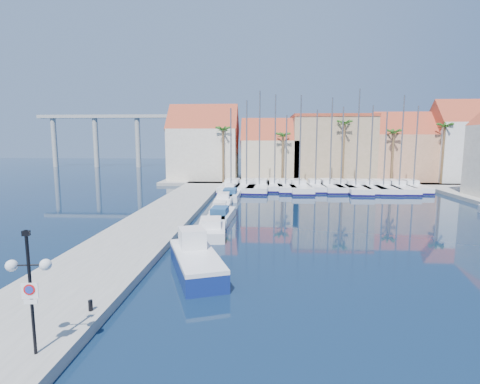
{
  "coord_description": "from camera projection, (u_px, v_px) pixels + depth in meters",
  "views": [
    {
      "loc": [
        0.6,
        -21.0,
        7.68
      ],
      "look_at": [
        -1.38,
        12.21,
        3.0
      ],
      "focal_mm": 28.0,
      "sensor_mm": 36.0,
      "label": 1
    }
  ],
  "objects": [
    {
      "name": "sailboat_11",
      "position": [
        382.0,
        187.0,
        56.03
      ],
      "size": [
        3.86,
        11.66,
        11.63
      ],
      "rotation": [
        0.0,
        0.0,
        -0.07
      ],
      "color": "white",
      "rests_on": "ground"
    },
    {
      "name": "sailboat_13",
      "position": [
        412.0,
        187.0,
        56.46
      ],
      "size": [
        2.68,
        9.83,
        12.53
      ],
      "rotation": [
        0.0,
        0.0,
        -0.01
      ],
      "color": "white",
      "rests_on": "ground"
    },
    {
      "name": "sailboat_4",
      "position": [
        285.0,
        186.0,
        57.02
      ],
      "size": [
        2.88,
        9.81,
        11.26
      ],
      "rotation": [
        0.0,
        0.0,
        0.03
      ],
      "color": "white",
      "rests_on": "ground"
    },
    {
      "name": "ground",
      "position": [
        251.0,
        272.0,
        21.87
      ],
      "size": [
        260.0,
        260.0,
        0.0
      ],
      "primitive_type": "plane",
      "color": "black",
      "rests_on": "ground"
    },
    {
      "name": "palm_0",
      "position": [
        223.0,
        131.0,
        62.47
      ],
      "size": [
        2.6,
        2.6,
        10.15
      ],
      "color": "brown",
      "rests_on": "shore_north"
    },
    {
      "name": "motorboat_west_5",
      "position": [
        231.0,
        189.0,
        54.16
      ],
      "size": [
        2.41,
        6.08,
        1.4
      ],
      "rotation": [
        0.0,
        0.0,
        -0.09
      ],
      "color": "white",
      "rests_on": "ground"
    },
    {
      "name": "palm_4",
      "position": [
        445.0,
        128.0,
        60.29
      ],
      "size": [
        2.6,
        2.6,
        10.65
      ],
      "color": "brown",
      "rests_on": "shore_north"
    },
    {
      "name": "fishing_boat",
      "position": [
        196.0,
        260.0,
        21.66
      ],
      "size": [
        4.39,
        7.08,
        2.35
      ],
      "rotation": [
        0.0,
        0.0,
        0.35
      ],
      "color": "navy",
      "rests_on": "ground"
    },
    {
      "name": "sailboat_9",
      "position": [
        355.0,
        187.0,
        55.94
      ],
      "size": [
        3.71,
        11.99,
        14.88
      ],
      "rotation": [
        0.0,
        0.0,
        -0.05
      ],
      "color": "white",
      "rests_on": "ground"
    },
    {
      "name": "motorboat_west_6",
      "position": [
        236.0,
        185.0,
        59.37
      ],
      "size": [
        2.13,
        6.27,
        1.4
      ],
      "rotation": [
        0.0,
        0.0,
        -0.02
      ],
      "color": "white",
      "rests_on": "ground"
    },
    {
      "name": "sailboat_1",
      "position": [
        247.0,
        186.0,
        57.08
      ],
      "size": [
        3.53,
        11.21,
        13.36
      ],
      "rotation": [
        0.0,
        0.0,
        -0.06
      ],
      "color": "white",
      "rests_on": "ground"
    },
    {
      "name": "palm_3",
      "position": [
        394.0,
        134.0,
        60.89
      ],
      "size": [
        2.6,
        2.6,
        9.65
      ],
      "color": "brown",
      "rests_on": "shore_north"
    },
    {
      "name": "building_4",
      "position": [
        456.0,
        144.0,
        64.37
      ],
      "size": [
        8.3,
        8.0,
        14.0
      ],
      "color": "silver",
      "rests_on": "shore_north"
    },
    {
      "name": "building_0",
      "position": [
        204.0,
        146.0,
        68.0
      ],
      "size": [
        12.3,
        9.0,
        13.5
      ],
      "color": "beige",
      "rests_on": "shore_north"
    },
    {
      "name": "palm_1",
      "position": [
        283.0,
        137.0,
        62.01
      ],
      "size": [
        2.6,
        2.6,
        9.15
      ],
      "color": "brown",
      "rests_on": "shore_north"
    },
    {
      "name": "sailboat_3",
      "position": [
        274.0,
        185.0,
        57.85
      ],
      "size": [
        2.34,
        8.65,
        14.31
      ],
      "rotation": [
        0.0,
        0.0,
        0.01
      ],
      "color": "white",
      "rests_on": "ground"
    },
    {
      "name": "sailboat_8",
      "position": [
        340.0,
        186.0,
        57.15
      ],
      "size": [
        3.23,
        9.94,
        12.48
      ],
      "rotation": [
        0.0,
        0.0,
        0.07
      ],
      "color": "white",
      "rests_on": "ground"
    },
    {
      "name": "quay_west",
      "position": [
        161.0,
        218.0,
        35.7
      ],
      "size": [
        6.0,
        77.0,
        0.5
      ],
      "primitive_type": "cube",
      "color": "gray",
      "rests_on": "ground"
    },
    {
      "name": "shore_north",
      "position": [
        313.0,
        180.0,
        68.69
      ],
      "size": [
        54.0,
        16.0,
        0.5
      ],
      "primitive_type": "cube",
      "color": "gray",
      "rests_on": "ground"
    },
    {
      "name": "building_2",
      "position": [
        331.0,
        147.0,
        67.68
      ],
      "size": [
        14.2,
        10.2,
        11.5
      ],
      "color": "#9B845F",
      "rests_on": "shore_north"
    },
    {
      "name": "palm_2",
      "position": [
        344.0,
        125.0,
        61.16
      ],
      "size": [
        2.6,
        2.6,
        11.15
      ],
      "color": "brown",
      "rests_on": "shore_north"
    },
    {
      "name": "motorboat_west_3",
      "position": [
        224.0,
        200.0,
        45.03
      ],
      "size": [
        2.1,
        6.07,
        1.4
      ],
      "rotation": [
        0.0,
        0.0,
        0.03
      ],
      "color": "white",
      "rests_on": "ground"
    },
    {
      "name": "building_1",
      "position": [
        270.0,
        153.0,
        67.47
      ],
      "size": [
        10.3,
        8.0,
        11.0
      ],
      "color": "#C9B28E",
      "rests_on": "shore_north"
    },
    {
      "name": "sailboat_0",
      "position": [
        232.0,
        186.0,
        57.22
      ],
      "size": [
        3.46,
        11.19,
        12.24
      ],
      "rotation": [
        0.0,
        0.0,
        -0.05
      ],
      "color": "white",
      "rests_on": "ground"
    },
    {
      "name": "bollard",
      "position": [
        91.0,
        305.0,
        15.79
      ],
      "size": [
        0.19,
        0.19,
        0.47
      ],
      "primitive_type": "cylinder",
      "color": "black",
      "rests_on": "quay_west"
    },
    {
      "name": "motorboat_west_4",
      "position": [
        231.0,
        195.0,
        49.09
      ],
      "size": [
        2.45,
        7.17,
        1.4
      ],
      "rotation": [
        0.0,
        0.0,
        -0.02
      ],
      "color": "white",
      "rests_on": "ground"
    },
    {
      "name": "viaduct",
      "position": [
        120.0,
        130.0,
        103.79
      ],
      "size": [
        48.0,
        2.2,
        14.45
      ],
      "color": "#9E9E99",
      "rests_on": "ground"
    },
    {
      "name": "motorboat_west_2",
      "position": [
        220.0,
        209.0,
        38.82
      ],
      "size": [
        2.0,
        5.7,
        1.4
      ],
      "rotation": [
        0.0,
        0.0,
        0.03
      ],
      "color": "white",
      "rests_on": "ground"
    },
    {
      "name": "sailboat_10",
      "position": [
        368.0,
        187.0,
        56.11
      ],
      "size": [
        2.89,
        10.9,
        12.56
      ],
      "rotation": [
        0.0,
        0.0,
        -0.0
      ],
      "color": "white",
      "rests_on": "ground"
    },
    {
      "name": "motorboat_west_1",
      "position": [
        221.0,
        215.0,
        35.61
      ],
      "size": [
        2.44,
        6.54,
        1.4
      ],
      "rotation": [
        0.0,
        0.0,
        -0.06
      ],
      "color": "white",
      "rests_on": "ground"
    },
    {
      "name": "sailboat_2",
      "position": [
        260.0,
        186.0,
        57.04
      ],
      "size": [
        4.03,
        11.87,
        14.73
      ],
      "rotation": [
        0.0,
        0.0,
        -0.08
      ],
      "color": "white",
      "rests_on": "ground"
    },
    {
      "name": "motorboat_west_0",
      "position": [
        212.0,
        228.0,
        30.66
      ],
      "size": [
        2.79,
        6.94,
        1.4
      ],
      "rotation": [
        0.0,
        0.0,
        0.09
      ],
      "color": "white",
      "rests_on": "ground"
    },
    {
      "name": "sailboat_12",
      "position": [
        398.0,
        187.0,
        55.96
      ],
      "size": [
        3.38,
        11.44,
        14.0
      ],
      "rotation": [
        0.0,
        0.0,
        -0.03
      ],
      "color": "white",
      "rests_on": "ground"
    },
    {
      "name": "building_3",
      "position": [
        401.0,
        150.0,
        66.04
      ],
      "size": [
        10.3,
        8.0,
        12.0
      ],
      "color": "tan",
      "rests_on": "shore_north"
    },
    {
      "name": "lamp_post",
      "position": [
        29.0,
        274.0,
        12.25
      ],
      "size": [
        1.45,
        0.53,
        4.29
      ],
      "rotation": [
        0.0,
        0.0,
        0.14
      ],
      "color": "black",
      "rests_on": "quay_west"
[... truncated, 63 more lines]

